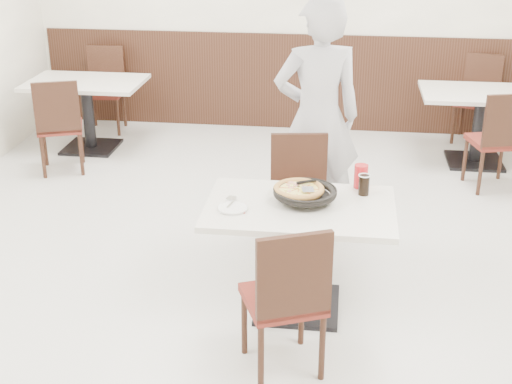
# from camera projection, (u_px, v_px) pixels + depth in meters

# --- Properties ---
(floor) EXTENTS (7.00, 7.00, 0.00)m
(floor) POSITION_uv_depth(u_px,v_px,m) (259.00, 272.00, 5.25)
(floor) COLOR #B0AFAA
(floor) RESTS_ON ground
(wall_back) EXTENTS (6.00, 0.04, 2.80)m
(wall_back) POSITION_uv_depth(u_px,v_px,m) (299.00, 7.00, 7.90)
(wall_back) COLOR beige
(wall_back) RESTS_ON floor
(wainscot_back) EXTENTS (5.90, 0.03, 1.10)m
(wainscot_back) POSITION_uv_depth(u_px,v_px,m) (297.00, 82.00, 8.21)
(wainscot_back) COLOR black
(wainscot_back) RESTS_ON floor
(main_table) EXTENTS (1.21, 0.82, 0.75)m
(main_table) POSITION_uv_depth(u_px,v_px,m) (299.00, 258.00, 4.66)
(main_table) COLOR silver
(main_table) RESTS_ON floor
(chair_near) EXTENTS (0.55, 0.55, 0.95)m
(chair_near) POSITION_uv_depth(u_px,v_px,m) (283.00, 296.00, 4.03)
(chair_near) COLOR black
(chair_near) RESTS_ON floor
(chair_far) EXTENTS (0.48, 0.48, 0.95)m
(chair_far) POSITION_uv_depth(u_px,v_px,m) (300.00, 203.00, 5.22)
(chair_far) COLOR black
(chair_far) RESTS_ON floor
(trivet) EXTENTS (0.13, 0.13, 0.04)m
(trivet) POSITION_uv_depth(u_px,v_px,m) (299.00, 198.00, 4.57)
(trivet) COLOR black
(trivet) RESTS_ON main_table
(pizza_pan) EXTENTS (0.33, 0.33, 0.01)m
(pizza_pan) POSITION_uv_depth(u_px,v_px,m) (305.00, 196.00, 4.55)
(pizza_pan) COLOR black
(pizza_pan) RESTS_ON trivet
(pizza) EXTENTS (0.29, 0.29, 0.02)m
(pizza) POSITION_uv_depth(u_px,v_px,m) (299.00, 192.00, 4.57)
(pizza) COLOR #B78746
(pizza) RESTS_ON pizza_pan
(pizza_server) EXTENTS (0.09, 0.11, 0.00)m
(pizza_server) POSITION_uv_depth(u_px,v_px,m) (308.00, 189.00, 4.52)
(pizza_server) COLOR silver
(pizza_server) RESTS_ON pizza
(napkin) EXTENTS (0.17, 0.17, 0.00)m
(napkin) POSITION_uv_depth(u_px,v_px,m) (232.00, 208.00, 4.48)
(napkin) COLOR white
(napkin) RESTS_ON main_table
(side_plate) EXTENTS (0.19, 0.19, 0.01)m
(side_plate) POSITION_uv_depth(u_px,v_px,m) (233.00, 208.00, 4.46)
(side_plate) COLOR silver
(side_plate) RESTS_ON napkin
(fork) EXTENTS (0.05, 0.16, 0.00)m
(fork) POSITION_uv_depth(u_px,v_px,m) (232.00, 203.00, 4.51)
(fork) COLOR silver
(fork) RESTS_ON side_plate
(cola_glass) EXTENTS (0.07, 0.07, 0.13)m
(cola_glass) POSITION_uv_depth(u_px,v_px,m) (364.00, 185.00, 4.65)
(cola_glass) COLOR black
(cola_glass) RESTS_ON main_table
(red_cup) EXTENTS (0.09, 0.09, 0.16)m
(red_cup) POSITION_uv_depth(u_px,v_px,m) (361.00, 176.00, 4.76)
(red_cup) COLOR #AF151B
(red_cup) RESTS_ON main_table
(diner_person) EXTENTS (0.79, 0.63, 1.90)m
(diner_person) POSITION_uv_depth(u_px,v_px,m) (317.00, 118.00, 5.55)
(diner_person) COLOR #B3B2B8
(diner_person) RESTS_ON floor
(bg_table_left) EXTENTS (1.23, 0.85, 0.75)m
(bg_table_left) POSITION_uv_depth(u_px,v_px,m) (88.00, 115.00, 7.61)
(bg_table_left) COLOR silver
(bg_table_left) RESTS_ON floor
(bg_chair_left_near) EXTENTS (0.54, 0.54, 0.95)m
(bg_chair_left_near) POSITION_uv_depth(u_px,v_px,m) (60.00, 125.00, 6.97)
(bg_chair_left_near) COLOR black
(bg_chair_left_near) RESTS_ON floor
(bg_chair_left_far) EXTENTS (0.46, 0.46, 0.95)m
(bg_chair_left_far) POSITION_uv_depth(u_px,v_px,m) (104.00, 91.00, 8.14)
(bg_chair_left_far) COLOR black
(bg_chair_left_far) RESTS_ON floor
(bg_table_right) EXTENTS (1.25, 0.88, 0.75)m
(bg_table_right) POSITION_uv_depth(u_px,v_px,m) (478.00, 128.00, 7.20)
(bg_table_right) COLOR silver
(bg_table_right) RESTS_ON floor
(bg_chair_right_near) EXTENTS (0.51, 0.51, 0.95)m
(bg_chair_right_near) POSITION_uv_depth(u_px,v_px,m) (494.00, 139.00, 6.57)
(bg_chair_right_near) COLOR black
(bg_chair_right_near) RESTS_ON floor
(bg_chair_right_far) EXTENTS (0.54, 0.54, 0.95)m
(bg_chair_right_far) POSITION_uv_depth(u_px,v_px,m) (476.00, 100.00, 7.79)
(bg_chair_right_far) COLOR black
(bg_chair_right_far) RESTS_ON floor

